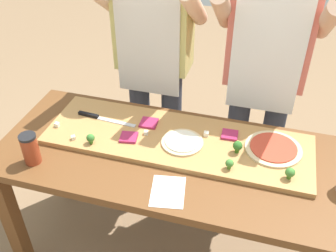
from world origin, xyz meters
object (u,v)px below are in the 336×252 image
at_px(pizza_whole_tomato_red, 273,148).
at_px(broccoli_floret_back_right, 238,146).
at_px(cook_right, 266,65).
at_px(broccoli_floret_back_left, 290,173).
at_px(pizza_slice_near_left, 129,137).
at_px(cheese_crumble_a, 146,133).
at_px(broccoli_floret_back_mid, 91,138).
at_px(cook_left, 154,50).
at_px(cheese_crumble_b, 206,134).
at_px(cheese_crumble_d, 57,125).
at_px(broccoli_floret_front_right, 230,164).
at_px(cheese_crumble_c, 73,138).
at_px(sauce_jar, 30,149).
at_px(chefs_knife, 99,117).
at_px(pizza_slice_far_left, 230,135).
at_px(pizza_whole_white_garlic, 182,142).
at_px(recipe_note, 169,192).
at_px(pizza_slice_near_right, 149,123).
at_px(prep_table, 181,173).

distance_m(pizza_whole_tomato_red, broccoli_floret_back_right, 0.17).
bearing_deg(cook_right, broccoli_floret_back_left, -73.26).
relative_size(pizza_slice_near_left, cheese_crumble_a, 4.16).
relative_size(broccoli_floret_back_mid, cook_left, 0.03).
relative_size(cheese_crumble_b, cheese_crumble_d, 1.05).
distance_m(broccoli_floret_front_right, cheese_crumble_c, 0.73).
relative_size(broccoli_floret_back_right, sauce_jar, 0.41).
bearing_deg(sauce_jar, chefs_knife, 65.69).
bearing_deg(pizza_slice_far_left, pizza_slice_near_left, -161.68).
height_order(pizza_whole_white_garlic, sauce_jar, sauce_jar).
bearing_deg(broccoli_floret_back_mid, pizza_whole_white_garlic, 15.88).
height_order(pizza_slice_far_left, broccoli_floret_back_left, broccoli_floret_back_left).
height_order(cheese_crumble_b, cheese_crumble_c, cheese_crumble_b).
height_order(broccoli_floret_back_left, recipe_note, broccoli_floret_back_left).
xyz_separation_m(pizza_whole_white_garlic, recipe_note, (0.02, -0.29, -0.03)).
bearing_deg(pizza_slice_far_left, cook_right, 73.39).
relative_size(pizza_slice_near_right, cheese_crumble_d, 3.94).
height_order(prep_table, cheese_crumble_a, cheese_crumble_a).
relative_size(prep_table, broccoli_floret_back_right, 28.83).
height_order(recipe_note, cook_right, cook_right).
relative_size(broccoli_floret_back_right, broccoli_floret_back_mid, 1.21).
relative_size(pizza_slice_far_left, broccoli_floret_back_right, 1.27).
relative_size(pizza_slice_far_left, cook_left, 0.05).
relative_size(pizza_whole_tomato_red, cheese_crumble_c, 13.58).
height_order(broccoli_floret_back_left, cheese_crumble_b, broccoli_floret_back_left).
relative_size(broccoli_floret_back_right, recipe_note, 0.34).
xyz_separation_m(chefs_knife, cook_left, (0.17, 0.40, 0.20)).
relative_size(prep_table, pizza_whole_white_garlic, 8.82).
xyz_separation_m(chefs_knife, pizza_slice_near_left, (0.20, -0.11, 0.00)).
bearing_deg(cheese_crumble_a, broccoli_floret_front_right, -16.93).
height_order(recipe_note, cook_left, cook_left).
height_order(pizza_slice_near_left, broccoli_floret_back_mid, broccoli_floret_back_mid).
xyz_separation_m(sauce_jar, cook_right, (0.92, 0.76, 0.16)).
relative_size(cheese_crumble_a, cheese_crumble_d, 0.91).
bearing_deg(broccoli_floret_back_mid, prep_table, 7.74).
height_order(pizza_slice_near_right, broccoli_floret_back_right, broccoli_floret_back_right).
distance_m(chefs_knife, cheese_crumble_c, 0.19).
bearing_deg(broccoli_floret_back_left, recipe_note, -157.78).
bearing_deg(broccoli_floret_back_mid, pizza_slice_near_right, 45.68).
bearing_deg(cheese_crumble_c, pizza_slice_near_right, 35.10).
relative_size(broccoli_floret_front_right, cheese_crumble_d, 2.32).
bearing_deg(recipe_note, pizza_slice_far_left, 65.56).
bearing_deg(pizza_slice_near_right, chefs_knife, -174.46).
distance_m(broccoli_floret_back_right, cheese_crumble_c, 0.76).
bearing_deg(prep_table, broccoli_floret_back_right, 15.23).
xyz_separation_m(broccoli_floret_back_left, broccoli_floret_back_right, (-0.23, 0.11, 0.00)).
height_order(cheese_crumble_a, recipe_note, cheese_crumble_a).
relative_size(pizza_whole_white_garlic, pizza_whole_tomato_red, 0.76).
distance_m(broccoli_floret_back_mid, cheese_crumble_b, 0.54).
xyz_separation_m(prep_table, cook_left, (-0.30, 0.54, 0.34)).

